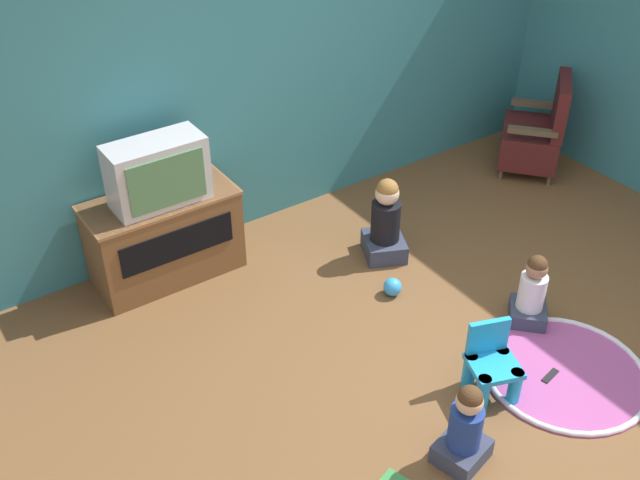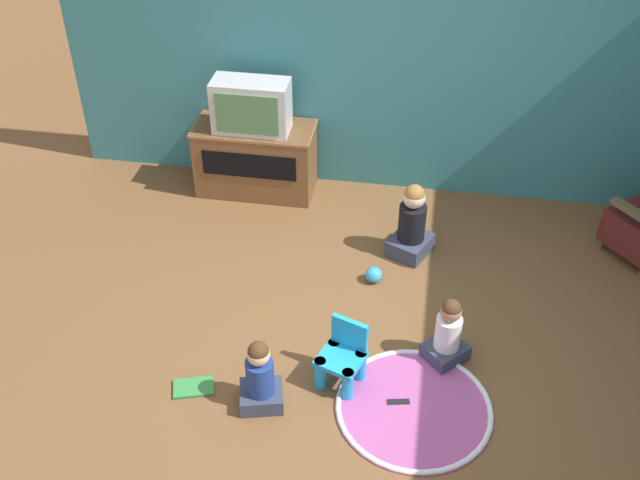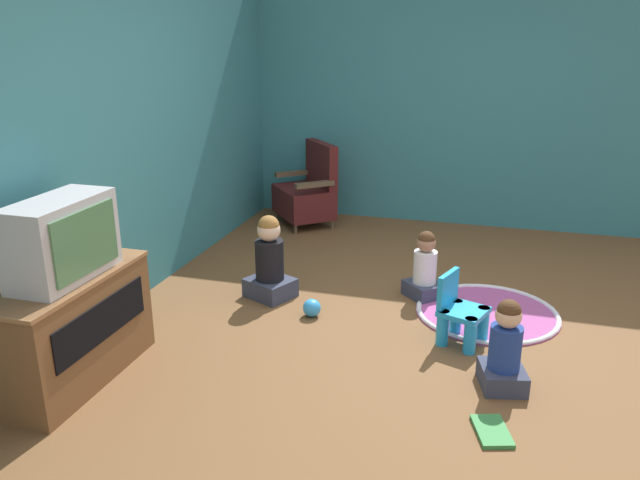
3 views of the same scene
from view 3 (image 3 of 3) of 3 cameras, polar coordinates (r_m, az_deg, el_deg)
ground_plane at (r=4.55m, az=7.63°, el=-7.85°), size 30.00×30.00×0.00m
wall_back at (r=4.82m, az=-18.47°, el=10.65°), size 5.80×0.12×2.85m
wall_right at (r=6.81m, az=15.19°, el=13.00°), size 0.12×5.22×2.85m
tv_cabinet at (r=4.03m, az=-22.09°, el=-7.33°), size 1.08×0.50×0.66m
television at (r=3.81m, az=-22.51°, el=0.07°), size 0.67×0.32×0.47m
black_armchair at (r=6.77m, az=-1.14°, el=4.32°), size 0.82×0.81×0.88m
yellow_kid_chair at (r=4.32m, az=12.69°, el=-6.75°), size 0.37×0.36×0.48m
play_mat at (r=4.86m, az=15.02°, el=-6.41°), size 1.06×1.06×0.04m
child_watching_left at (r=4.90m, az=-4.63°, el=-2.04°), size 0.41×0.44×0.67m
child_watching_center at (r=4.97m, az=9.57°, el=-2.62°), size 0.37×0.37×0.55m
child_watching_right at (r=3.85m, az=16.55°, el=-9.61°), size 0.34×0.31×0.56m
toy_ball at (r=4.64m, az=-0.75°, el=-6.22°), size 0.13×0.13×0.13m
book at (r=3.55m, az=15.44°, el=-16.49°), size 0.31×0.24×0.02m
remote_control at (r=4.77m, az=14.65°, el=-6.90°), size 0.16×0.07×0.02m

